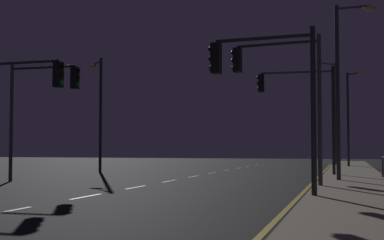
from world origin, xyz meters
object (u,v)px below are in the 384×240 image
(street_lamp_far_end, at_px, (343,75))
(traffic_light_far_center, at_px, (40,98))
(street_lamp_mid_block, at_px, (332,104))
(street_lamp_corner, at_px, (99,103))
(traffic_light_far_left, at_px, (265,79))
(traffic_light_near_left, at_px, (300,99))
(traffic_light_mid_left, at_px, (4,94))
(traffic_light_near_right, at_px, (281,81))
(street_lamp_median, at_px, (351,110))

(street_lamp_far_end, bearing_deg, traffic_light_far_center, -167.21)
(traffic_light_far_center, height_order, street_lamp_mid_block, street_lamp_mid_block)
(street_lamp_corner, height_order, street_lamp_mid_block, street_lamp_mid_block)
(traffic_light_far_left, xyz_separation_m, street_lamp_mid_block, (1.23, 29.77, 1.60))
(traffic_light_far_left, distance_m, traffic_light_near_left, 12.51)
(traffic_light_near_left, distance_m, street_lamp_corner, 12.91)
(traffic_light_far_center, xyz_separation_m, traffic_light_mid_left, (0.44, -3.21, -0.16))
(traffic_light_mid_left, xyz_separation_m, street_lamp_far_end, (12.49, 6.15, 1.06))
(street_lamp_far_end, bearing_deg, traffic_light_near_left, 115.58)
(traffic_light_far_left, xyz_separation_m, street_lamp_corner, (-12.69, 14.85, 0.76))
(traffic_light_mid_left, bearing_deg, traffic_light_far_center, 97.78)
(traffic_light_near_right, relative_size, traffic_light_far_left, 1.13)
(street_lamp_median, bearing_deg, street_lamp_mid_block, 108.74)
(street_lamp_median, bearing_deg, traffic_light_far_center, -122.80)
(street_lamp_far_end, relative_size, street_lamp_corner, 1.05)
(traffic_light_mid_left, bearing_deg, street_lamp_far_end, 26.20)
(traffic_light_far_left, height_order, street_lamp_mid_block, street_lamp_mid_block)
(street_lamp_mid_block, bearing_deg, street_lamp_corner, -133.03)
(traffic_light_mid_left, bearing_deg, street_lamp_median, 61.66)
(traffic_light_far_center, xyz_separation_m, street_lamp_corner, (-2.00, 9.94, 0.61))
(traffic_light_far_left, bearing_deg, traffic_light_near_right, 90.34)
(street_lamp_median, bearing_deg, traffic_light_mid_left, -118.34)
(traffic_light_far_left, distance_m, street_lamp_far_end, 8.23)
(traffic_light_far_center, bearing_deg, street_lamp_corner, 101.37)
(street_lamp_far_end, distance_m, street_lamp_mid_block, 21.95)
(traffic_light_near_right, height_order, street_lamp_median, street_lamp_median)
(traffic_light_near_right, xyz_separation_m, traffic_light_near_left, (0.03, 8.19, 0.05))
(traffic_light_far_left, bearing_deg, traffic_light_near_left, 89.96)
(street_lamp_mid_block, bearing_deg, street_lamp_median, -71.26)
(traffic_light_far_left, distance_m, traffic_light_mid_left, 10.39)
(traffic_light_far_left, height_order, street_lamp_corner, street_lamp_corner)
(traffic_light_near_right, xyz_separation_m, traffic_light_far_center, (-10.67, 0.60, -0.30))
(traffic_light_near_right, distance_m, street_lamp_far_end, 4.24)
(traffic_light_mid_left, relative_size, street_lamp_mid_block, 0.59)
(traffic_light_near_left, xyz_separation_m, street_lamp_far_end, (2.23, -4.66, 0.56))
(traffic_light_far_left, distance_m, street_lamp_mid_block, 29.84)
(traffic_light_mid_left, height_order, street_lamp_median, street_lamp_median)
(street_lamp_median, bearing_deg, street_lamp_far_end, -91.31)
(traffic_light_near_left, distance_m, street_lamp_mid_block, 17.34)
(traffic_light_near_left, relative_size, traffic_light_mid_left, 1.12)
(traffic_light_far_left, bearing_deg, street_lamp_far_end, 74.07)
(traffic_light_mid_left, distance_m, street_lamp_mid_block, 30.37)
(traffic_light_near_right, bearing_deg, street_lamp_far_end, 57.33)
(traffic_light_near_left, relative_size, street_lamp_mid_block, 0.66)
(traffic_light_mid_left, distance_m, street_lamp_corner, 13.40)
(street_lamp_median, height_order, street_lamp_mid_block, street_lamp_mid_block)
(traffic_light_mid_left, relative_size, street_lamp_corner, 0.70)
(traffic_light_far_center, bearing_deg, street_lamp_far_end, 12.79)
(traffic_light_near_left, height_order, street_lamp_far_end, street_lamp_far_end)
(traffic_light_far_left, height_order, street_lamp_median, street_lamp_median)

